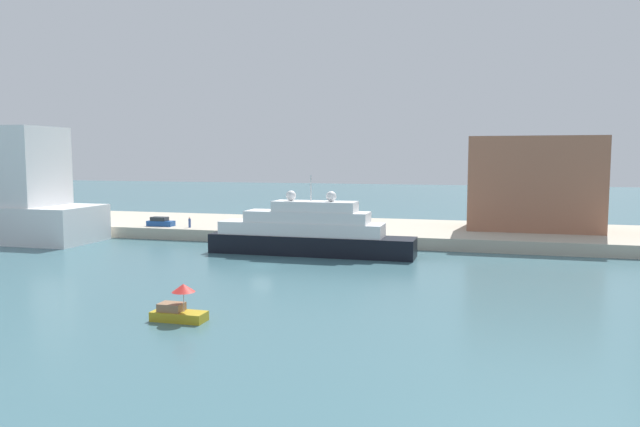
{
  "coord_description": "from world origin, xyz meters",
  "views": [
    {
      "loc": [
        24.32,
        -63.34,
        12.5
      ],
      "look_at": [
        5.33,
        6.0,
        5.57
      ],
      "focal_mm": 33.66,
      "sensor_mm": 36.0,
      "label": 1
    }
  ],
  "objects_px": {
    "mooring_bollard": "(302,230)",
    "small_motorboat": "(179,308)",
    "large_yacht": "(308,233)",
    "parked_car": "(160,222)",
    "person_figure": "(190,223)",
    "harbor_building": "(534,183)"
  },
  "relations": [
    {
      "from": "small_motorboat",
      "to": "parked_car",
      "type": "height_order",
      "value": "parked_car"
    },
    {
      "from": "small_motorboat",
      "to": "mooring_bollard",
      "type": "height_order",
      "value": "small_motorboat"
    },
    {
      "from": "small_motorboat",
      "to": "person_figure",
      "type": "bearing_deg",
      "value": 116.52
    },
    {
      "from": "person_figure",
      "to": "mooring_bollard",
      "type": "bearing_deg",
      "value": -3.66
    },
    {
      "from": "small_motorboat",
      "to": "mooring_bollard",
      "type": "relative_size",
      "value": 6.58
    },
    {
      "from": "parked_car",
      "to": "small_motorboat",
      "type": "bearing_deg",
      "value": -58.31
    },
    {
      "from": "small_motorboat",
      "to": "mooring_bollard",
      "type": "xyz_separation_m",
      "value": [
        -2.63,
        40.48,
        1.01
      ]
    },
    {
      "from": "mooring_bollard",
      "to": "person_figure",
      "type": "bearing_deg",
      "value": 176.34
    },
    {
      "from": "harbor_building",
      "to": "parked_car",
      "type": "relative_size",
      "value": 4.44
    },
    {
      "from": "large_yacht",
      "to": "parked_car",
      "type": "xyz_separation_m",
      "value": [
        -26.84,
        10.05,
        -0.44
      ]
    },
    {
      "from": "mooring_bollard",
      "to": "small_motorboat",
      "type": "bearing_deg",
      "value": -86.29
    },
    {
      "from": "parked_car",
      "to": "large_yacht",
      "type": "bearing_deg",
      "value": -20.54
    },
    {
      "from": "mooring_bollard",
      "to": "parked_car",
      "type": "bearing_deg",
      "value": 175.7
    },
    {
      "from": "large_yacht",
      "to": "person_figure",
      "type": "bearing_deg",
      "value": 156.3
    },
    {
      "from": "small_motorboat",
      "to": "parked_car",
      "type": "relative_size",
      "value": 1.0
    },
    {
      "from": "mooring_bollard",
      "to": "harbor_building",
      "type": "bearing_deg",
      "value": 21.67
    },
    {
      "from": "parked_car",
      "to": "mooring_bollard",
      "type": "relative_size",
      "value": 6.61
    },
    {
      "from": "parked_car",
      "to": "person_figure",
      "type": "relative_size",
      "value": 2.68
    },
    {
      "from": "large_yacht",
      "to": "small_motorboat",
      "type": "relative_size",
      "value": 6.31
    },
    {
      "from": "large_yacht",
      "to": "parked_car",
      "type": "height_order",
      "value": "large_yacht"
    },
    {
      "from": "small_motorboat",
      "to": "large_yacht",
      "type": "bearing_deg",
      "value": 88.65
    },
    {
      "from": "large_yacht",
      "to": "harbor_building",
      "type": "height_order",
      "value": "harbor_building"
    }
  ]
}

